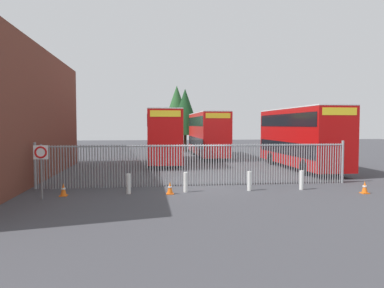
{
  "coord_description": "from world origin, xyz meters",
  "views": [
    {
      "loc": [
        -2.78,
        -18.8,
        3.22
      ],
      "look_at": [
        0.0,
        4.0,
        2.0
      ],
      "focal_mm": 33.88,
      "sensor_mm": 36.0,
      "label": 1
    }
  ],
  "objects_px": {
    "traffic_cone_near_kerb": "(170,188)",
    "speed_limit_sign_post": "(41,159)",
    "double_decker_bus_near_gate": "(300,136)",
    "double_decker_bus_behind_fence_left": "(162,134)",
    "traffic_cone_mid_forecourt": "(365,187)",
    "traffic_cone_by_gate": "(63,190)",
    "double_decker_bus_behind_fence_right": "(208,133)",
    "bollard_near_right": "(249,181)",
    "bollard_center_front": "(186,182)",
    "bollard_near_left": "(129,184)",
    "bollard_far_right": "(301,180)"
  },
  "relations": [
    {
      "from": "bollard_near_right",
      "to": "traffic_cone_by_gate",
      "type": "height_order",
      "value": "bollard_near_right"
    },
    {
      "from": "bollard_far_right",
      "to": "traffic_cone_by_gate",
      "type": "height_order",
      "value": "bollard_far_right"
    },
    {
      "from": "double_decker_bus_near_gate",
      "to": "double_decker_bus_behind_fence_left",
      "type": "relative_size",
      "value": 1.0
    },
    {
      "from": "bollard_far_right",
      "to": "bollard_near_right",
      "type": "bearing_deg",
      "value": 178.66
    },
    {
      "from": "bollard_center_front",
      "to": "speed_limit_sign_post",
      "type": "xyz_separation_m",
      "value": [
        -6.31,
        -1.08,
        1.3
      ]
    },
    {
      "from": "double_decker_bus_behind_fence_right",
      "to": "bollard_near_right",
      "type": "bearing_deg",
      "value": -93.08
    },
    {
      "from": "double_decker_bus_behind_fence_right",
      "to": "traffic_cone_mid_forecourt",
      "type": "height_order",
      "value": "double_decker_bus_behind_fence_right"
    },
    {
      "from": "double_decker_bus_behind_fence_right",
      "to": "bollard_near_right",
      "type": "xyz_separation_m",
      "value": [
        -0.99,
        -18.49,
        -1.95
      ]
    },
    {
      "from": "double_decker_bus_near_gate",
      "to": "double_decker_bus_behind_fence_left",
      "type": "height_order",
      "value": "same"
    },
    {
      "from": "bollard_center_front",
      "to": "traffic_cone_near_kerb",
      "type": "relative_size",
      "value": 1.61
    },
    {
      "from": "traffic_cone_by_gate",
      "to": "traffic_cone_near_kerb",
      "type": "relative_size",
      "value": 1.0
    },
    {
      "from": "bollard_near_left",
      "to": "double_decker_bus_near_gate",
      "type": "bearing_deg",
      "value": 34.68
    },
    {
      "from": "bollard_near_left",
      "to": "traffic_cone_near_kerb",
      "type": "relative_size",
      "value": 1.61
    },
    {
      "from": "traffic_cone_by_gate",
      "to": "speed_limit_sign_post",
      "type": "bearing_deg",
      "value": -132.7
    },
    {
      "from": "double_decker_bus_near_gate",
      "to": "bollard_near_right",
      "type": "bearing_deg",
      "value": -127.07
    },
    {
      "from": "double_decker_bus_behind_fence_right",
      "to": "traffic_cone_by_gate",
      "type": "relative_size",
      "value": 18.32
    },
    {
      "from": "bollard_center_front",
      "to": "traffic_cone_by_gate",
      "type": "relative_size",
      "value": 1.61
    },
    {
      "from": "double_decker_bus_behind_fence_right",
      "to": "bollard_center_front",
      "type": "xyz_separation_m",
      "value": [
        -4.14,
        -18.51,
        -1.95
      ]
    },
    {
      "from": "traffic_cone_by_gate",
      "to": "bollard_near_left",
      "type": "bearing_deg",
      "value": 2.88
    },
    {
      "from": "double_decker_bus_near_gate",
      "to": "bollard_center_front",
      "type": "bearing_deg",
      "value": -138.77
    },
    {
      "from": "speed_limit_sign_post",
      "to": "bollard_center_front",
      "type": "bearing_deg",
      "value": 9.69
    },
    {
      "from": "double_decker_bus_behind_fence_right",
      "to": "traffic_cone_mid_forecourt",
      "type": "xyz_separation_m",
      "value": [
        4.17,
        -19.88,
        -2.13
      ]
    },
    {
      "from": "bollard_center_front",
      "to": "traffic_cone_near_kerb",
      "type": "distance_m",
      "value": 0.9
    },
    {
      "from": "double_decker_bus_behind_fence_right",
      "to": "traffic_cone_mid_forecourt",
      "type": "relative_size",
      "value": 18.32
    },
    {
      "from": "traffic_cone_mid_forecourt",
      "to": "traffic_cone_near_kerb",
      "type": "distance_m",
      "value": 9.13
    },
    {
      "from": "bollard_near_right",
      "to": "traffic_cone_by_gate",
      "type": "xyz_separation_m",
      "value": [
        -8.73,
        -0.31,
        -0.19
      ]
    },
    {
      "from": "bollard_near_right",
      "to": "traffic_cone_near_kerb",
      "type": "xyz_separation_m",
      "value": [
        -3.92,
        -0.45,
        -0.19
      ]
    },
    {
      "from": "bollard_center_front",
      "to": "bollard_near_left",
      "type": "bearing_deg",
      "value": -176.81
    },
    {
      "from": "traffic_cone_by_gate",
      "to": "traffic_cone_mid_forecourt",
      "type": "bearing_deg",
      "value": -4.44
    },
    {
      "from": "bollard_near_left",
      "to": "traffic_cone_by_gate",
      "type": "relative_size",
      "value": 1.61
    },
    {
      "from": "bollard_near_right",
      "to": "traffic_cone_by_gate",
      "type": "bearing_deg",
      "value": -177.93
    },
    {
      "from": "double_decker_bus_near_gate",
      "to": "bollard_far_right",
      "type": "xyz_separation_m",
      "value": [
        -3.47,
        -8.16,
        -1.95
      ]
    },
    {
      "from": "traffic_cone_near_kerb",
      "to": "speed_limit_sign_post",
      "type": "bearing_deg",
      "value": -173.37
    },
    {
      "from": "double_decker_bus_behind_fence_left",
      "to": "traffic_cone_mid_forecourt",
      "type": "height_order",
      "value": "double_decker_bus_behind_fence_left"
    },
    {
      "from": "double_decker_bus_behind_fence_left",
      "to": "bollard_center_front",
      "type": "height_order",
      "value": "double_decker_bus_behind_fence_left"
    },
    {
      "from": "double_decker_bus_near_gate",
      "to": "bollard_near_left",
      "type": "relative_size",
      "value": 11.38
    },
    {
      "from": "double_decker_bus_behind_fence_left",
      "to": "bollard_near_left",
      "type": "relative_size",
      "value": 11.38
    },
    {
      "from": "double_decker_bus_near_gate",
      "to": "traffic_cone_near_kerb",
      "type": "distance_m",
      "value": 13.35
    },
    {
      "from": "double_decker_bus_near_gate",
      "to": "bollard_near_left",
      "type": "height_order",
      "value": "double_decker_bus_near_gate"
    },
    {
      "from": "bollard_near_left",
      "to": "speed_limit_sign_post",
      "type": "distance_m",
      "value": 3.96
    },
    {
      "from": "traffic_cone_by_gate",
      "to": "traffic_cone_mid_forecourt",
      "type": "height_order",
      "value": "same"
    },
    {
      "from": "bollard_near_right",
      "to": "speed_limit_sign_post",
      "type": "height_order",
      "value": "speed_limit_sign_post"
    },
    {
      "from": "bollard_near_right",
      "to": "bollard_near_left",
      "type": "bearing_deg",
      "value": -178.34
    },
    {
      "from": "double_decker_bus_behind_fence_right",
      "to": "bollard_near_right",
      "type": "distance_m",
      "value": 18.62
    },
    {
      "from": "traffic_cone_by_gate",
      "to": "speed_limit_sign_post",
      "type": "distance_m",
      "value": 1.83
    },
    {
      "from": "traffic_cone_by_gate",
      "to": "traffic_cone_near_kerb",
      "type": "height_order",
      "value": "same"
    },
    {
      "from": "speed_limit_sign_post",
      "to": "bollard_near_right",
      "type": "bearing_deg",
      "value": 6.62
    },
    {
      "from": "bollard_far_right",
      "to": "speed_limit_sign_post",
      "type": "xyz_separation_m",
      "value": [
        -12.09,
        -1.03,
        1.3
      ]
    },
    {
      "from": "double_decker_bus_behind_fence_right",
      "to": "traffic_cone_by_gate",
      "type": "height_order",
      "value": "double_decker_bus_behind_fence_right"
    },
    {
      "from": "bollard_near_left",
      "to": "speed_limit_sign_post",
      "type": "xyz_separation_m",
      "value": [
        -3.62,
        -0.93,
        1.3
      ]
    }
  ]
}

